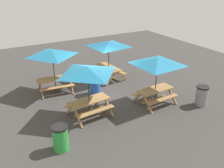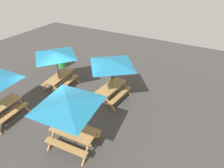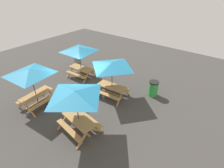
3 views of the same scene
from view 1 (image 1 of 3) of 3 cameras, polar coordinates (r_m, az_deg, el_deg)
name	(u,v)px [view 1 (image 1 of 3)]	position (r m, az deg, el deg)	size (l,w,h in m)	color
ground_plane	(102,96)	(12.99, -2.26, -2.84)	(24.00, 24.00, 0.00)	#3D3A38
picnic_table_0	(52,56)	(13.16, -13.45, 6.24)	(2.24, 2.24, 2.34)	#A87A44
picnic_table_1	(157,65)	(11.71, 10.30, 4.31)	(2.82, 2.82, 2.34)	#A87A44
picnic_table_2	(88,74)	(10.51, -5.51, 2.27)	(2.16, 2.16, 2.34)	#A87A44
picnic_table_3	(109,47)	(14.49, -0.78, 8.51)	(2.82, 2.82, 2.34)	#A87A44
trash_bin_gray	(202,96)	(12.70, 19.80, -2.53)	(0.59, 0.59, 0.98)	gray
trash_bin_blue	(95,85)	(13.08, -3.93, -0.28)	(0.59, 0.59, 0.98)	blue
trash_bin_green	(60,138)	(9.27, -11.70, -11.98)	(0.59, 0.59, 0.98)	green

